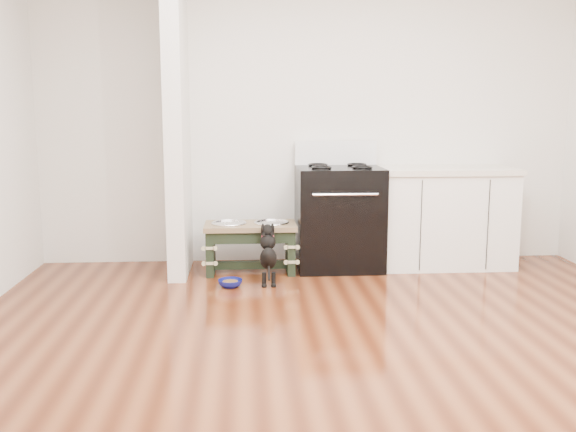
# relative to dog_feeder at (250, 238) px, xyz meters

# --- Properties ---
(ground) EXTENTS (5.00, 5.00, 0.00)m
(ground) POSITION_rel_dog_feeder_xyz_m (0.55, -2.02, -0.31)
(ground) COLOR #471C0C
(ground) RESTS_ON ground
(room_shell) EXTENTS (5.00, 5.00, 5.00)m
(room_shell) POSITION_rel_dog_feeder_xyz_m (0.55, -2.02, 1.31)
(room_shell) COLOR silver
(room_shell) RESTS_ON ground
(partition_wall) EXTENTS (0.15, 0.80, 2.70)m
(partition_wall) POSITION_rel_dog_feeder_xyz_m (-0.62, 0.08, 1.04)
(partition_wall) COLOR silver
(partition_wall) RESTS_ON ground
(oven_range) EXTENTS (0.76, 0.69, 1.14)m
(oven_range) POSITION_rel_dog_feeder_xyz_m (0.80, 0.14, 0.16)
(oven_range) COLOR black
(oven_range) RESTS_ON ground
(cabinet_run) EXTENTS (1.24, 0.64, 0.91)m
(cabinet_run) POSITION_rel_dog_feeder_xyz_m (1.78, 0.15, 0.14)
(cabinet_run) COLOR white
(cabinet_run) RESTS_ON ground
(dog_feeder) EXTENTS (0.80, 0.43, 0.46)m
(dog_feeder) POSITION_rel_dog_feeder_xyz_m (0.00, 0.00, 0.00)
(dog_feeder) COLOR black
(dog_feeder) RESTS_ON ground
(puppy) EXTENTS (0.14, 0.41, 0.49)m
(puppy) POSITION_rel_dog_feeder_xyz_m (0.14, -0.37, -0.05)
(puppy) COLOR black
(puppy) RESTS_ON ground
(floor_bowl) EXTENTS (0.23, 0.23, 0.06)m
(floor_bowl) POSITION_rel_dog_feeder_xyz_m (-0.17, -0.47, -0.28)
(floor_bowl) COLOR navy
(floor_bowl) RESTS_ON ground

